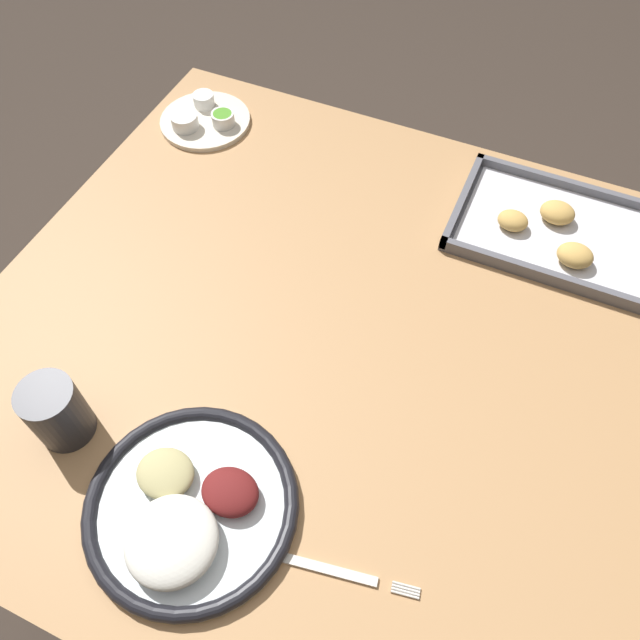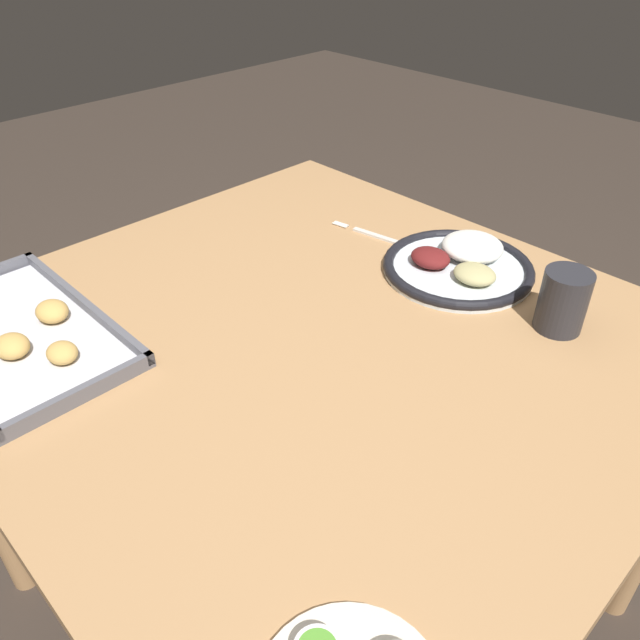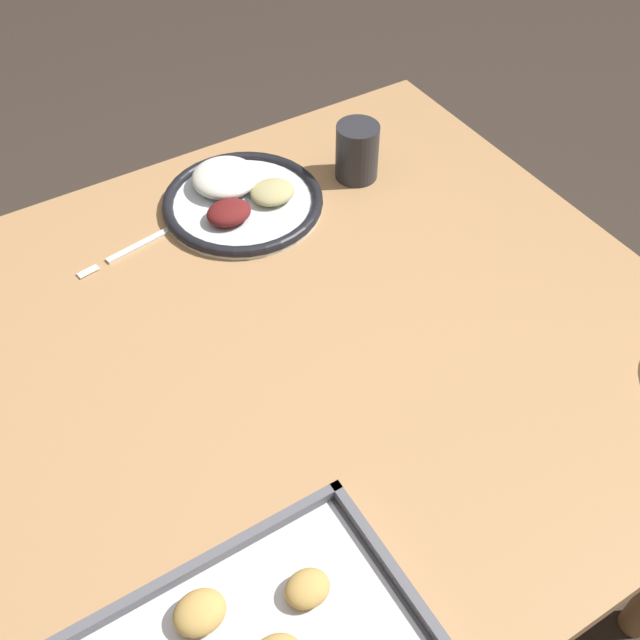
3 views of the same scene
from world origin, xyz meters
TOP-DOWN VIEW (x-y plane):
  - ground_plane at (0.00, 0.00)m, footprint 8.00×8.00m
  - dining_table at (0.00, 0.00)m, footprint 1.11×1.04m
  - dinner_plate at (-0.06, -0.33)m, footprint 0.28×0.28m
  - fork at (0.13, -0.32)m, footprint 0.22×0.05m
  - baking_tray at (0.31, 0.35)m, footprint 0.44×0.24m
  - drinking_cup at (-0.28, -0.30)m, footprint 0.08×0.08m

SIDE VIEW (x-z plane):
  - ground_plane at x=0.00m, z-range 0.00..0.00m
  - dining_table at x=0.00m, z-range 0.28..1.04m
  - fork at x=0.13m, z-range 0.76..0.77m
  - baking_tray at x=0.31m, z-range 0.75..0.80m
  - dinner_plate at x=-0.06m, z-range 0.75..0.81m
  - drinking_cup at x=-0.28m, z-range 0.76..0.87m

